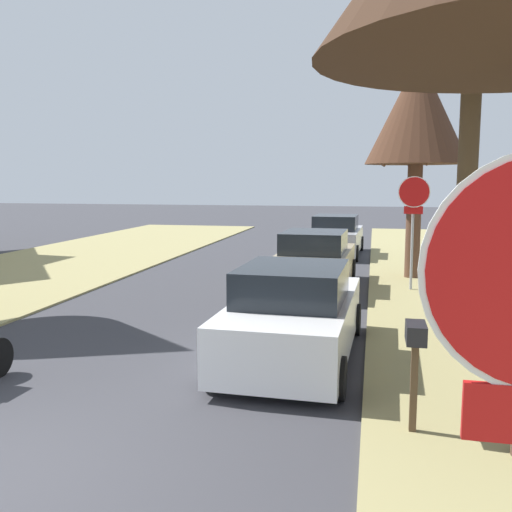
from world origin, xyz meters
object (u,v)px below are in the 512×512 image
object	(u,v)px
parked_sedan_silver	(336,237)
curbside_mailbox	(415,346)
street_tree_right_mid_b	(417,113)
parked_sedan_tan	(315,262)
parked_sedan_white	(295,316)
stop_sign_far	(414,208)

from	to	relation	value
parked_sedan_silver	curbside_mailbox	size ratio (longest dim) A/B	3.51
street_tree_right_mid_b	parked_sedan_silver	xyz separation A→B (m)	(-2.58, 4.92, -4.12)
parked_sedan_tan	curbside_mailbox	distance (m)	8.90
parked_sedan_tan	parked_sedan_white	bearing A→B (deg)	-87.19
stop_sign_far	parked_sedan_silver	world-z (taller)	stop_sign_far
street_tree_right_mid_b	parked_sedan_silver	distance (m)	6.91
stop_sign_far	parked_sedan_silver	xyz separation A→B (m)	(-2.43, 6.92, -1.47)
parked_sedan_white	curbside_mailbox	world-z (taller)	parked_sedan_white
street_tree_right_mid_b	parked_sedan_white	bearing A→B (deg)	-105.97
street_tree_right_mid_b	parked_sedan_tan	bearing A→B (deg)	-141.20
street_tree_right_mid_b	parked_sedan_silver	bearing A→B (deg)	117.63
parked_sedan_white	parked_sedan_tan	size ratio (longest dim) A/B	1.00
parked_sedan_white	parked_sedan_tan	world-z (taller)	same
street_tree_right_mid_b	curbside_mailbox	bearing A→B (deg)	-93.45
parked_sedan_tan	curbside_mailbox	xyz separation A→B (m)	(2.03, -8.66, 0.33)
parked_sedan_tan	parked_sedan_silver	size ratio (longest dim) A/B	1.00
parked_sedan_white	parked_sedan_silver	size ratio (longest dim) A/B	1.00
curbside_mailbox	street_tree_right_mid_b	bearing A→B (deg)	86.55
parked_sedan_tan	parked_sedan_silver	bearing A→B (deg)	89.19
stop_sign_far	parked_sedan_white	bearing A→B (deg)	-109.51
curbside_mailbox	parked_sedan_silver	bearing A→B (deg)	96.98
street_tree_right_mid_b	stop_sign_far	bearing A→B (deg)	-94.10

